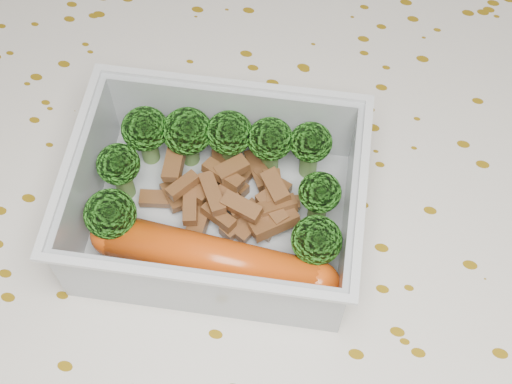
# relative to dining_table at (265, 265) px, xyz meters

# --- Properties ---
(dining_table) EXTENTS (1.40, 0.90, 0.75)m
(dining_table) POSITION_rel_dining_table_xyz_m (0.00, 0.00, 0.00)
(dining_table) COLOR brown
(dining_table) RESTS_ON ground
(tablecloth) EXTENTS (1.46, 0.96, 0.19)m
(tablecloth) POSITION_rel_dining_table_xyz_m (0.00, 0.00, 0.05)
(tablecloth) COLOR silver
(tablecloth) RESTS_ON dining_table
(lunch_container) EXTENTS (0.20, 0.16, 0.06)m
(lunch_container) POSITION_rel_dining_table_xyz_m (-0.03, -0.02, 0.11)
(lunch_container) COLOR silver
(lunch_container) RESTS_ON tablecloth
(broccoli_florets) EXTENTS (0.17, 0.12, 0.05)m
(broccoli_florets) POSITION_rel_dining_table_xyz_m (-0.04, 0.00, 0.13)
(broccoli_florets) COLOR #608C3F
(broccoli_florets) RESTS_ON lunch_container
(meat_pile) EXTENTS (0.11, 0.08, 0.03)m
(meat_pile) POSITION_rel_dining_table_xyz_m (-0.02, -0.00, 0.11)
(meat_pile) COLOR brown
(meat_pile) RESTS_ON lunch_container
(sausage) EXTENTS (0.16, 0.03, 0.03)m
(sausage) POSITION_rel_dining_table_xyz_m (-0.02, -0.05, 0.11)
(sausage) COLOR #CD460D
(sausage) RESTS_ON lunch_container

